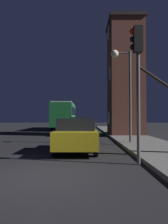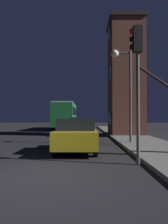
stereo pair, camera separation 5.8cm
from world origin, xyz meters
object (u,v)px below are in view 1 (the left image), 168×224
(traffic_light, at_px, (138,65))
(car_mid_lane, at_px, (80,126))
(streetlamp, at_px, (123,75))
(bus, at_px, (65,114))
(car_near_lane, at_px, (77,135))

(traffic_light, bearing_deg, car_mid_lane, 100.98)
(traffic_light, relative_size, car_mid_lane, 1.12)
(traffic_light, bearing_deg, streetlamp, 85.07)
(streetlamp, bearing_deg, bus, 106.62)
(bus, bearing_deg, car_mid_lane, -77.86)
(streetlamp, relative_size, car_near_lane, 1.34)
(streetlamp, relative_size, traffic_light, 1.15)
(streetlamp, distance_m, traffic_light, 5.36)
(streetlamp, bearing_deg, car_near_lane, -135.92)
(bus, xyz_separation_m, car_mid_lane, (2.20, -10.23, -1.20))
(traffic_light, distance_m, car_mid_lane, 11.82)
(car_mid_lane, bearing_deg, streetlamp, -66.26)
(traffic_light, height_order, bus, traffic_light)
(streetlamp, relative_size, car_mid_lane, 1.29)
(car_near_lane, height_order, car_mid_lane, car_mid_lane)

